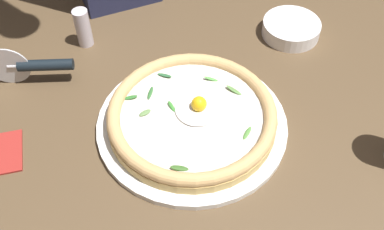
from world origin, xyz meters
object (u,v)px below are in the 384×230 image
(pizza, at_px, (192,116))
(pepper_shaker, at_px, (83,28))
(pizza_cutter, at_px, (34,65))
(side_bowl, at_px, (291,29))

(pizza, height_order, pepper_shaker, pepper_shaker)
(pepper_shaker, bearing_deg, pizza_cutter, 121.21)
(pizza, xyz_separation_m, pepper_shaker, (0.30, 0.11, 0.01))
(pizza, distance_m, pepper_shaker, 0.32)
(pizza, height_order, side_bowl, pizza)
(side_bowl, bearing_deg, pepper_shaker, 69.01)
(pizza, xyz_separation_m, pizza_cutter, (0.23, 0.23, 0.01))
(side_bowl, height_order, pepper_shaker, pepper_shaker)
(side_bowl, distance_m, pepper_shaker, 0.44)
(pizza_cutter, bearing_deg, side_bowl, -99.30)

